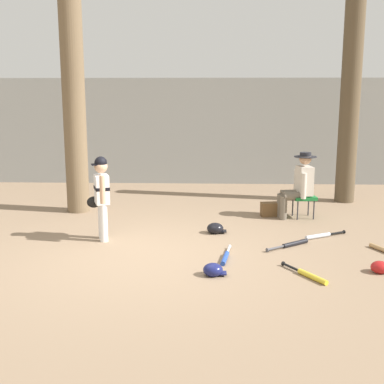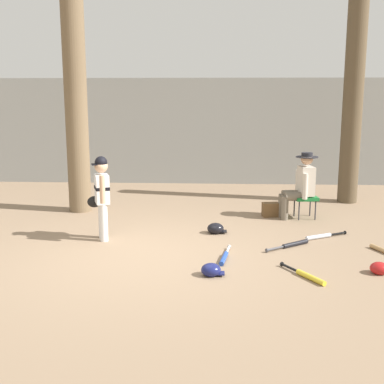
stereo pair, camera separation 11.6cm
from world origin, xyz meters
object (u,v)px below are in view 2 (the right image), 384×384
Objects in this scene: handbag_beside_stool at (272,210)px; tree_behind_spectator at (352,113)px; batting_helmet_navy at (211,270)px; seated_spectator at (300,184)px; young_ballplayer at (101,192)px; tree_near_player at (74,62)px; batting_helmet_black at (216,229)px; bat_yellow_trainer at (307,276)px; bat_black_composite at (292,245)px; batting_helmet_red at (380,268)px; bat_blue_youth at (224,257)px; bat_aluminum_silver at (322,236)px; folding_stool at (305,198)px.

tree_behind_spectator is at bearing 38.50° from handbag_beside_stool.
seated_spectator is at bearing 62.51° from batting_helmet_navy.
young_ballplayer is (-4.51, -2.98, -1.10)m from tree_behind_spectator.
tree_near_player is 2.93m from young_ballplayer.
tree_near_player is 1.48× the size of tree_behind_spectator.
seated_spectator reaches higher than batting_helmet_black.
tree_behind_spectator is 5.12m from bat_yellow_trainer.
tree_behind_spectator reaches higher than bat_black_composite.
young_ballplayer is at bearing 160.90° from batting_helmet_red.
young_ballplayer is 1.83× the size of bat_yellow_trainer.
bat_blue_youth is at bearing -124.29° from tree_behind_spectator.
batting_helmet_black is (-2.75, -2.55, -1.76)m from tree_behind_spectator.
seated_spectator is 3.53× the size of handbag_beside_stool.
tree_behind_spectator is 3.51× the size of seated_spectator.
bat_black_composite is (0.00, 1.29, 0.00)m from bat_yellow_trainer.
bat_blue_youth is (2.76, -2.77, -2.77)m from tree_near_player.
bat_yellow_trainer is at bearing -42.37° from tree_near_player.
young_ballplayer is at bearing -146.55° from tree_behind_spectator.
seated_spectator is 1.43m from bat_aluminum_silver.
bat_black_composite is at bearing -29.59° from tree_near_player.
batting_helmet_navy is at bearing 178.28° from bat_yellow_trainer.
tree_behind_spectator is 2.78m from handbag_beside_stool.
bat_aluminum_silver is 1.60m from batting_helmet_red.
batting_helmet_navy reaches higher than batting_helmet_red.
seated_spectator is (-1.23, -1.46, -1.20)m from tree_behind_spectator.
bat_black_composite is at bearing -116.58° from tree_behind_spectator.
young_ballplayer is 1.88× the size of bat_black_composite.
batting_helmet_navy is (-1.08, -3.11, -0.06)m from handbag_beside_stool.
folding_stool is at bearing 24.34° from young_ballplayer.
bat_blue_youth is at bearing 146.50° from bat_yellow_trainer.
bat_black_composite is 2.36× the size of batting_helmet_navy.
bat_blue_youth is 1.30m from batting_helmet_black.
bat_yellow_trainer is at bearing -97.23° from seated_spectator.
batting_helmet_black is (-0.13, 1.30, 0.05)m from bat_blue_youth.
bat_aluminum_silver is at bearing 3.78° from young_ballplayer.
young_ballplayer is at bearing -65.30° from tree_near_player.
batting_helmet_red is at bearing -49.23° from bat_black_composite.
tree_near_player is 5.07m from batting_helmet_navy.
seated_spectator is at bearing -11.10° from handbag_beside_stool.
folding_stool is 0.63× the size of bat_yellow_trainer.
seated_spectator reaches higher than bat_aluminum_silver.
tree_behind_spectator is at bearing 52.06° from folding_stool.
batting_helmet_navy is at bearing -133.32° from bat_black_composite.
bat_yellow_trainer and bat_aluminum_silver have the same top height.
young_ballplayer reaches higher than folding_stool.
batting_helmet_black is (-1.03, -1.18, -0.05)m from handbag_beside_stool.
batting_helmet_navy is (-1.18, 0.04, 0.04)m from bat_yellow_trainer.
handbag_beside_stool reaches higher than batting_helmet_navy.
batting_helmet_red is at bearing -98.95° from tree_behind_spectator.
bat_aluminum_silver is 1.03× the size of bat_black_composite.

